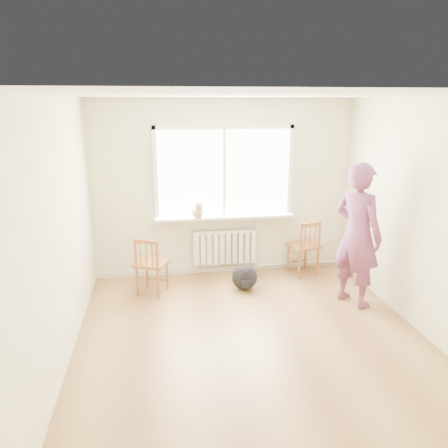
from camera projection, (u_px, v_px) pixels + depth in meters
name	position (u px, v px, depth m)	size (l,w,h in m)	color
floor	(254.00, 344.00, 4.92)	(4.50, 4.50, 0.00)	olive
ceiling	(260.00, 95.00, 4.19)	(4.50, 4.50, 0.00)	white
back_wall	(224.00, 189.00, 6.70)	(4.00, 0.01, 2.70)	beige
window	(224.00, 169.00, 6.59)	(2.12, 0.05, 1.42)	white
windowsill	(225.00, 217.00, 6.71)	(2.15, 0.22, 0.04)	white
radiator	(225.00, 247.00, 6.86)	(1.00, 0.12, 0.55)	white
heating_pipe	(299.00, 263.00, 7.17)	(0.04, 0.04, 1.40)	silver
baseboard	(224.00, 269.00, 7.04)	(4.00, 0.03, 0.08)	beige
chair_left	(150.00, 266.00, 6.10)	(0.54, 0.53, 0.84)	#9A532C
chair_right	(305.00, 248.00, 6.79)	(0.53, 0.51, 0.88)	#9A532C
person	(357.00, 235.00, 5.70)	(0.70, 0.46, 1.91)	#C24064
cat	(198.00, 210.00, 6.52)	(0.22, 0.46, 0.31)	#D2B88F
backpack	(245.00, 277.00, 6.31)	(0.37, 0.28, 0.37)	black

